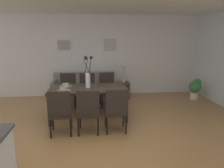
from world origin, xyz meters
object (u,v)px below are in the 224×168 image
object	(u,v)px
table_lamp	(123,70)
centerpiece_vase	(88,76)
dining_chair_near_right	(68,89)
bowl_near_left	(64,89)
dining_chair_mid_right	(107,88)
framed_picture_left	(64,45)
side_table	(123,90)
sofa	(84,90)
bowl_near_right	(66,84)
dining_chair_far_right	(87,88)
framed_picture_center	(110,45)
dining_chair_near_left	(60,111)
dining_table	(88,91)
dining_chair_mid_left	(116,108)
dining_chair_far_left	(88,109)
potted_plant	(195,88)

from	to	relation	value
table_lamp	centerpiece_vase	bearing A→B (deg)	-124.92
dining_chair_near_right	bowl_near_left	bearing A→B (deg)	-89.69
dining_chair_mid_right	framed_picture_left	xyz separation A→B (m)	(-1.27, 1.20, 1.13)
side_table	table_lamp	world-z (taller)	table_lamp
sofa	bowl_near_right	bearing A→B (deg)	-106.71
dining_chair_near_right	framed_picture_left	distance (m)	1.67
centerpiece_vase	framed_picture_left	world-z (taller)	framed_picture_left
dining_chair_near_right	centerpiece_vase	size ratio (longest dim) A/B	1.25
dining_chair_far_right	framed_picture_center	bearing A→B (deg)	58.38
dining_chair_near_left	centerpiece_vase	bearing A→B (deg)	58.95
dining_table	bowl_near_right	size ratio (longest dim) A/B	10.59
bowl_near_left	framed_picture_center	world-z (taller)	framed_picture_center
dining_chair_near_right	table_lamp	bearing A→B (deg)	22.43
bowl_near_right	framed_picture_left	distance (m)	2.08
dining_chair_mid_left	table_lamp	world-z (taller)	table_lamp
dining_chair_near_left	framed_picture_center	size ratio (longest dim) A/B	2.30
dining_chair_far_left	dining_chair_mid_left	distance (m)	0.55
dining_table	potted_plant	world-z (taller)	dining_table
dining_chair_far_right	sofa	world-z (taller)	dining_chair_far_right
dining_table	table_lamp	size ratio (longest dim) A/B	3.53
bowl_near_right	table_lamp	distance (m)	2.12
side_table	bowl_near_right	bearing A→B (deg)	-140.49
dining_chair_mid_right	dining_chair_mid_left	bearing A→B (deg)	-89.71
dining_chair_near_left	dining_chair_mid_right	bearing A→B (deg)	59.09
sofa	centerpiece_vase	bearing A→B (deg)	-85.67
dining_chair_near_left	sofa	bearing A→B (deg)	80.45
dining_chair_near_right	dining_chair_far_right	xyz separation A→B (m)	(0.52, -0.02, 0.00)
dining_chair_near_left	side_table	world-z (taller)	dining_chair_near_left
dining_chair_near_right	dining_chair_far_right	bearing A→B (deg)	-1.99
dining_chair_mid_left	potted_plant	world-z (taller)	dining_chair_mid_left
dining_chair_near_right	dining_chair_far_right	world-z (taller)	same
sofa	table_lamp	world-z (taller)	table_lamp
table_lamp	dining_table	bearing A→B (deg)	-124.92
dining_table	dining_chair_mid_right	distance (m)	1.06
bowl_near_right	framed_picture_center	bearing A→B (deg)	55.90
framed_picture_left	dining_chair_far_left	bearing A→B (deg)	-76.42
dining_chair_far_left	framed_picture_left	world-z (taller)	framed_picture_left
framed_picture_center	dining_table	bearing A→B (deg)	-109.21
bowl_near_right	potted_plant	distance (m)	3.95
potted_plant	framed_picture_center	bearing A→B (deg)	160.20
dining_table	dining_chair_near_left	size ratio (longest dim) A/B	1.96
dining_chair_far_right	dining_chair_far_left	bearing A→B (deg)	-89.47
framed_picture_center	dining_chair_mid_left	bearing A→B (deg)	-93.57
dining_table	dining_chair_near_right	distance (m)	1.06
dining_chair_far_left	bowl_near_left	size ratio (longest dim) A/B	5.41
dining_chair_near_left	dining_chair_mid_right	xyz separation A→B (m)	(1.08, 1.80, 0.00)
dining_chair_mid_right	framed_picture_center	bearing A→B (deg)	80.72
dining_table	dining_chair_far_left	bearing A→B (deg)	-90.42
bowl_near_right	sofa	world-z (taller)	bowl_near_right
centerpiece_vase	potted_plant	xyz separation A→B (m)	(3.27, 1.18, -0.65)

